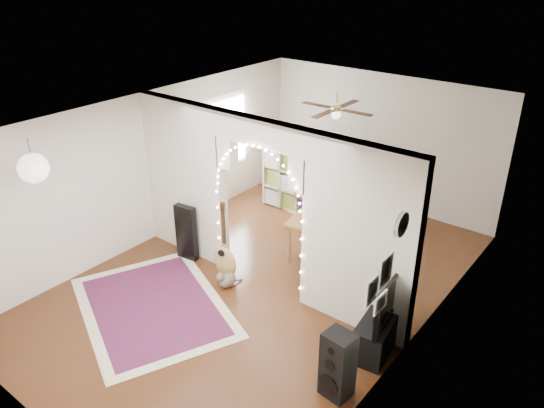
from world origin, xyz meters
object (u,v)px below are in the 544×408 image
Objects in this scene: acoustic_guitar at (225,250)px; bookcase at (302,173)px; floor_speaker at (338,365)px; dining_chair_left at (339,228)px; dining_chair_right at (361,271)px; media_console at (379,332)px; dining_table at (326,226)px.

bookcase is at bearing 85.78° from acoustic_guitar.
acoustic_guitar is at bearing 165.59° from floor_speaker.
bookcase is 3.50× the size of dining_chair_left.
floor_speaker is 2.44m from dining_chair_right.
floor_speaker is at bearing -97.50° from media_console.
floor_speaker is 3.80m from dining_chair_left.
media_console is 2.03× the size of dining_chair_left.
floor_speaker is 0.67× the size of dining_table.
dining_chair_right is (2.19, -1.49, -0.64)m from bookcase.
dining_chair_right is (1.02, -1.01, 0.00)m from dining_chair_left.
acoustic_guitar is 2.19m from dining_chair_right.
bookcase is at bearing 132.06° from media_console.
dining_chair_right is (0.80, -0.20, -0.46)m from dining_table.
dining_chair_left and dining_chair_right have the same top height.
floor_speaker is at bearing -81.22° from dining_chair_left.
floor_speaker is at bearing -82.36° from dining_chair_right.
floor_speaker is 0.89× the size of media_console.
acoustic_guitar is at bearing -161.91° from dining_chair_right.
media_console is 4.16m from bookcase.
acoustic_guitar is 2.77m from media_console.
bookcase is at bearing 135.40° from dining_chair_left.
floor_speaker is 4.89m from bookcase.
dining_table reaches higher than dining_chair_left.
media_console is at bearing 96.37° from floor_speaker.
acoustic_guitar is 2.73m from bookcase.
bookcase reaches higher than media_console.
media_console is 0.58× the size of bookcase.
acoustic_guitar is at bearing 172.67° from media_console.
bookcase reaches higher than dining_chair_left.
dining_chair_right is at bearing 21.07° from acoustic_guitar.
dining_chair_left is at bearing 57.87° from acoustic_guitar.
dining_table is at bearing 134.08° from media_console.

